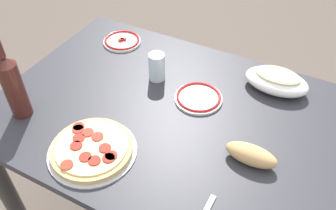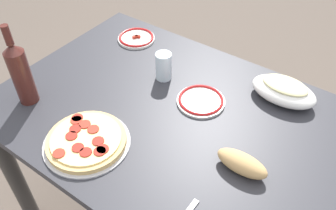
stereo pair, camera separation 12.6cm
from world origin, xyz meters
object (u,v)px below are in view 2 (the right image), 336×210
Objects in this scene: wine_bottle at (20,72)px; side_plate_near at (201,100)px; baked_pasta_dish at (284,90)px; pepperoni_pizza at (86,141)px; bread_loaf at (242,163)px; water_glass at (164,66)px; dining_table at (168,134)px; side_plate_far at (136,38)px.

wine_bottle reaches higher than side_plate_near.
baked_pasta_dish is 0.31m from side_plate_near.
bread_loaf is (0.46, 0.20, 0.02)m from pepperoni_pizza.
wine_bottle is 1.76× the size of side_plate_near.
baked_pasta_dish is 0.94m from wine_bottle.
water_glass is (-0.43, -0.15, 0.02)m from baked_pasta_dish.
pepperoni_pizza is 0.50m from bread_loaf.
wine_bottle reaches higher than bread_loaf.
baked_pasta_dish reaches higher than dining_table.
pepperoni_pizza is 1.19× the size of baked_pasta_dish.
water_glass is 0.67× the size of side_plate_far.
bread_loaf is (0.33, -0.08, 0.16)m from dining_table.
water_glass is at bearing 153.43° from bread_loaf.
baked_pasta_dish is 1.35× the size of side_plate_near.
dining_table is 0.19m from side_plate_near.
dining_table is 0.27m from water_glass.
baked_pasta_dish is at bearing 19.72° from water_glass.
dining_table is 0.37m from bread_loaf.
wine_bottle is at bearing -96.65° from side_plate_far.
baked_pasta_dish is 2.14× the size of water_glass.
dining_table is 0.34m from pepperoni_pizza.
bread_loaf is at bearing 23.41° from pepperoni_pizza.
water_glass is (0.00, 0.43, 0.04)m from pepperoni_pizza.
side_plate_near is at bearing 143.89° from bread_loaf.
dining_table is at bearing 166.23° from bread_loaf.
side_plate_far is at bearing 83.35° from wine_bottle.
wine_bottle is (-0.33, 0.03, 0.11)m from pepperoni_pizza.
baked_pasta_dish is at bearing 44.73° from dining_table.
baked_pasta_dish is at bearing 93.84° from bread_loaf.
dining_table is 7.00× the size of side_plate_near.
side_plate_near is at bearing -140.41° from baked_pasta_dish.
pepperoni_pizza is at bearing -5.47° from wine_bottle.
dining_table is 0.46m from baked_pasta_dish.
dining_table is 7.43× the size of side_plate_far.
side_plate_far is (-0.69, -0.00, -0.03)m from baked_pasta_dish.
side_plate_near is (-0.23, -0.19, -0.03)m from baked_pasta_dish.
bread_loaf is (0.03, -0.38, -0.01)m from baked_pasta_dish.
dining_table is 7.59× the size of bread_loaf.
side_plate_near is at bearing 34.21° from wine_bottle.
side_plate_far is 0.81m from bread_loaf.
dining_table is at bearing -49.44° from water_glass.
wine_bottle is 0.81m from bread_loaf.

